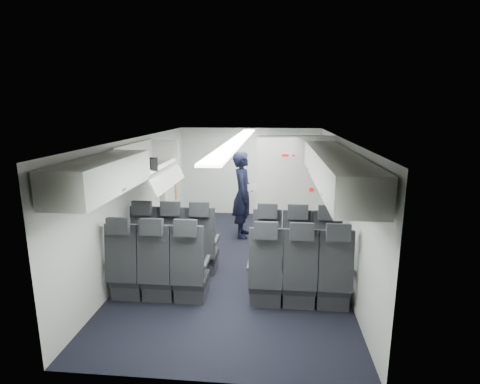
% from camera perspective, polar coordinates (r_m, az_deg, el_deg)
% --- Properties ---
extents(cabin_shell, '(3.41, 6.01, 2.16)m').
position_cam_1_polar(cabin_shell, '(6.34, -0.34, -1.03)').
color(cabin_shell, black).
rests_on(cabin_shell, ground).
extents(seat_row_front, '(3.33, 0.56, 1.24)m').
position_cam_1_polar(seat_row_front, '(6.06, -0.84, -8.87)').
color(seat_row_front, black).
rests_on(seat_row_front, cabin_shell).
extents(seat_row_mid, '(3.33, 0.56, 1.24)m').
position_cam_1_polar(seat_row_mid, '(5.24, -1.93, -12.49)').
color(seat_row_mid, black).
rests_on(seat_row_mid, cabin_shell).
extents(overhead_bin_left_rear, '(0.53, 1.80, 0.40)m').
position_cam_1_polar(overhead_bin_left_rear, '(4.66, -20.34, 2.35)').
color(overhead_bin_left_rear, silver).
rests_on(overhead_bin_left_rear, cabin_shell).
extents(overhead_bin_left_front_open, '(0.64, 1.70, 0.72)m').
position_cam_1_polar(overhead_bin_left_front_open, '(6.29, -13.80, 4.18)').
color(overhead_bin_left_front_open, '#9E9E93').
rests_on(overhead_bin_left_front_open, cabin_shell).
extents(overhead_bin_right_rear, '(0.53, 1.80, 0.40)m').
position_cam_1_polar(overhead_bin_right_rear, '(4.28, 15.87, 1.78)').
color(overhead_bin_right_rear, silver).
rests_on(overhead_bin_right_rear, cabin_shell).
extents(overhead_bin_right_front, '(0.53, 1.70, 0.40)m').
position_cam_1_polar(overhead_bin_right_front, '(5.98, 12.92, 4.98)').
color(overhead_bin_right_front, silver).
rests_on(overhead_bin_right_front, cabin_shell).
extents(bulkhead_partition, '(1.40, 0.15, 2.13)m').
position_cam_1_polar(bulkhead_partition, '(7.11, 8.19, -0.04)').
color(bulkhead_partition, silver).
rests_on(bulkhead_partition, cabin_shell).
extents(galley_unit, '(0.85, 0.52, 1.90)m').
position_cam_1_polar(galley_unit, '(9.02, 7.42, 1.89)').
color(galley_unit, '#939399').
rests_on(galley_unit, cabin_shell).
extents(boarding_door, '(0.12, 1.27, 1.86)m').
position_cam_1_polar(boarding_door, '(8.18, -10.74, 0.69)').
color(boarding_door, silver).
rests_on(boarding_door, cabin_shell).
extents(flight_attendant, '(0.44, 0.66, 1.78)m').
position_cam_1_polar(flight_attendant, '(7.67, 0.43, -0.41)').
color(flight_attendant, black).
rests_on(flight_attendant, ground).
extents(carry_on_bag, '(0.38, 0.29, 0.22)m').
position_cam_1_polar(carry_on_bag, '(5.87, -14.51, 3.97)').
color(carry_on_bag, black).
rests_on(carry_on_bag, overhead_bin_left_front_open).
extents(papers, '(0.21, 0.06, 0.15)m').
position_cam_1_polar(papers, '(7.57, 1.83, 0.77)').
color(papers, white).
rests_on(papers, flight_attendant).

